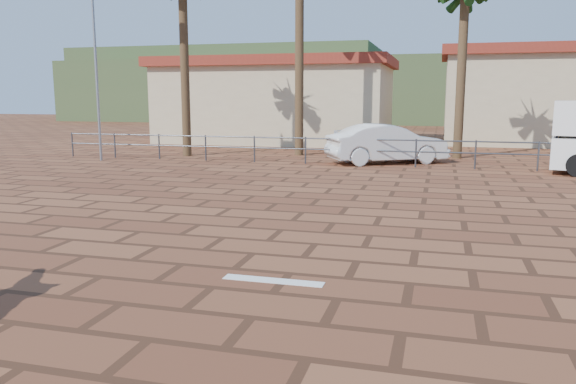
# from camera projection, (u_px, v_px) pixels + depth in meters

# --- Properties ---
(ground) EXTENTS (120.00, 120.00, 0.00)m
(ground) POSITION_uv_depth(u_px,v_px,m) (253.00, 254.00, 8.95)
(ground) COLOR brown
(ground) RESTS_ON ground
(paint_stripe) EXTENTS (1.40, 0.22, 0.01)m
(paint_stripe) POSITION_uv_depth(u_px,v_px,m) (273.00, 281.00, 7.63)
(paint_stripe) COLOR white
(paint_stripe) RESTS_ON ground
(guardrail) EXTENTS (24.06, 0.06, 1.00)m
(guardrail) POSITION_uv_depth(u_px,v_px,m) (359.00, 147.00, 20.25)
(guardrail) COLOR #47494F
(guardrail) RESTS_ON ground
(flagpole) EXTENTS (1.30, 0.10, 8.00)m
(flagpole) POSITION_uv_depth(u_px,v_px,m) (97.00, 38.00, 21.18)
(flagpole) COLOR gray
(flagpole) RESTS_ON ground
(building_west) EXTENTS (12.60, 7.60, 4.50)m
(building_west) POSITION_uv_depth(u_px,v_px,m) (277.00, 100.00, 31.04)
(building_west) COLOR beige
(building_west) RESTS_ON ground
(building_east) EXTENTS (10.60, 6.60, 5.00)m
(building_east) POSITION_uv_depth(u_px,v_px,m) (545.00, 95.00, 29.29)
(building_east) COLOR beige
(building_east) RESTS_ON ground
(hill_front) EXTENTS (70.00, 18.00, 6.00)m
(hill_front) POSITION_uv_depth(u_px,v_px,m) (413.00, 91.00, 56.01)
(hill_front) COLOR #384C28
(hill_front) RESTS_ON ground
(hill_back) EXTENTS (35.00, 14.00, 8.00)m
(hill_back) POSITION_uv_depth(u_px,v_px,m) (229.00, 84.00, 67.23)
(hill_back) COLOR #384C28
(hill_back) RESTS_ON ground
(car_silver) EXTENTS (4.49, 3.11, 1.42)m
(car_silver) POSITION_uv_depth(u_px,v_px,m) (381.00, 138.00, 23.96)
(car_silver) COLOR silver
(car_silver) RESTS_ON ground
(car_white) EXTENTS (4.62, 3.51, 1.46)m
(car_white) POSITION_uv_depth(u_px,v_px,m) (387.00, 144.00, 20.96)
(car_white) COLOR white
(car_white) RESTS_ON ground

